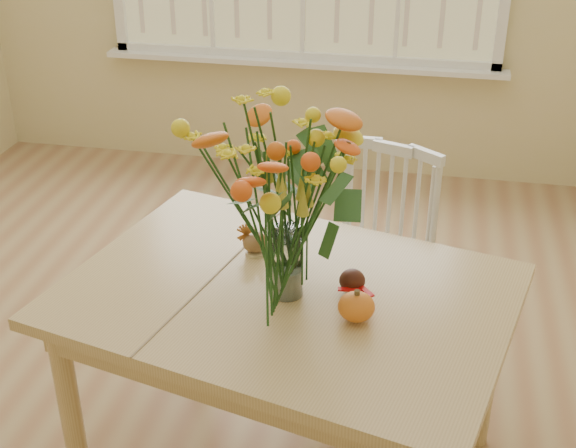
# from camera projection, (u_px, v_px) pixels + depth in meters

# --- Properties ---
(floor) EXTENTS (4.00, 4.50, 0.01)m
(floor) POSITION_uv_depth(u_px,v_px,m) (200.00, 392.00, 3.03)
(floor) COLOR #9F714C
(floor) RESTS_ON ground
(dining_table) EXTENTS (1.53, 1.24, 0.72)m
(dining_table) POSITION_uv_depth(u_px,v_px,m) (287.00, 315.00, 2.40)
(dining_table) COLOR tan
(dining_table) RESTS_ON floor
(windsor_chair) EXTENTS (0.51, 0.50, 0.89)m
(windsor_chair) POSITION_uv_depth(u_px,v_px,m) (378.00, 248.00, 3.02)
(windsor_chair) COLOR white
(windsor_chair) RESTS_ON floor
(flower_vase) EXTENTS (0.47, 0.47, 0.55)m
(flower_vase) POSITION_uv_depth(u_px,v_px,m) (287.00, 195.00, 2.18)
(flower_vase) COLOR white
(flower_vase) RESTS_ON dining_table
(pumpkin) EXTENTS (0.11, 0.11, 0.08)m
(pumpkin) POSITION_uv_depth(u_px,v_px,m) (356.00, 308.00, 2.20)
(pumpkin) COLOR orange
(pumpkin) RESTS_ON dining_table
(turkey_figurine) EXTENTS (0.09, 0.07, 0.10)m
(turkey_figurine) POSITION_uv_depth(u_px,v_px,m) (255.00, 244.00, 2.53)
(turkey_figurine) COLOR #CCB78C
(turkey_figurine) RESTS_ON dining_table
(dark_gourd) EXTENTS (0.13, 0.11, 0.07)m
(dark_gourd) POSITION_uv_depth(u_px,v_px,m) (352.00, 282.00, 2.33)
(dark_gourd) COLOR #38160F
(dark_gourd) RESTS_ON dining_table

